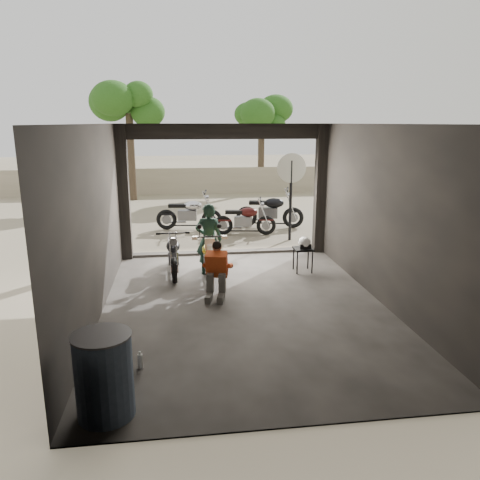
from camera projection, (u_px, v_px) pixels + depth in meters
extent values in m
plane|color=#7A6D56|center=(244.00, 306.00, 8.43)|extent=(80.00, 80.00, 0.00)
cube|color=#2D2B28|center=(244.00, 306.00, 8.42)|extent=(5.00, 7.00, 0.02)
plane|color=black|center=(245.00, 124.00, 7.65)|extent=(7.00, 7.00, 0.00)
cube|color=black|center=(295.00, 290.00, 4.67)|extent=(5.00, 0.02, 3.20)
cube|color=black|center=(95.00, 224.00, 7.71)|extent=(0.02, 7.00, 3.20)
cube|color=black|center=(383.00, 216.00, 8.36)|extent=(0.02, 7.00, 3.20)
cube|color=black|center=(124.00, 194.00, 10.98)|extent=(0.24, 0.24, 3.20)
cube|color=black|center=(320.00, 190.00, 11.59)|extent=(0.24, 0.24, 3.20)
cube|color=black|center=(224.00, 131.00, 10.98)|extent=(5.00, 0.16, 0.36)
cube|color=#2D2B28|center=(225.00, 252.00, 11.78)|extent=(5.00, 0.25, 0.08)
cube|color=gray|center=(202.00, 181.00, 21.74)|extent=(18.00, 0.30, 1.20)
cylinder|color=#382B1E|center=(131.00, 158.00, 19.61)|extent=(0.30, 0.30, 3.58)
ellipsoid|color=#1E4C14|center=(128.00, 102.00, 19.07)|extent=(2.20, 2.20, 3.14)
cylinder|color=#382B1E|center=(261.00, 158.00, 21.85)|extent=(0.30, 0.30, 3.20)
ellipsoid|color=#1E4C14|center=(262.00, 114.00, 21.36)|extent=(2.20, 2.20, 2.80)
imported|color=black|center=(209.00, 240.00, 10.00)|extent=(0.62, 0.46, 1.57)
cube|color=black|center=(303.00, 249.00, 10.23)|extent=(0.40, 0.40, 0.04)
cylinder|color=black|center=(297.00, 263.00, 10.11)|extent=(0.03, 0.03, 0.53)
cylinder|color=black|center=(312.00, 262.00, 10.16)|extent=(0.03, 0.03, 0.53)
cylinder|color=black|center=(293.00, 259.00, 10.44)|extent=(0.03, 0.03, 0.53)
cylinder|color=black|center=(308.00, 258.00, 10.48)|extent=(0.03, 0.03, 0.53)
ellipsoid|color=white|center=(305.00, 243.00, 10.15)|extent=(0.35, 0.36, 0.26)
cylinder|color=#445772|center=(104.00, 377.00, 5.16)|extent=(0.75, 0.75, 0.99)
cylinder|color=black|center=(291.00, 201.00, 12.94)|extent=(0.08, 0.08, 2.22)
cylinder|color=white|center=(292.00, 168.00, 12.69)|extent=(0.81, 0.03, 0.81)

